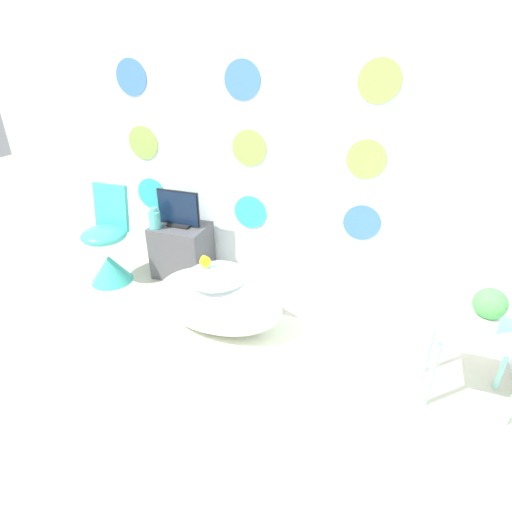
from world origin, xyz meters
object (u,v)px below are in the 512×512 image
(bathtub, at_px, (218,300))
(vase, at_px, (155,219))
(chair, at_px, (108,252))
(potted_plant_left, at_px, (488,309))
(tv, at_px, (178,210))

(bathtub, bearing_deg, vase, 148.11)
(bathtub, relative_size, chair, 1.13)
(chair, height_order, potted_plant_left, chair)
(tv, bearing_deg, chair, -149.02)
(bathtub, distance_m, vase, 1.00)
(bathtub, bearing_deg, chair, 166.01)
(bathtub, relative_size, tv, 2.45)
(vase, height_order, potted_plant_left, potted_plant_left)
(chair, distance_m, tv, 0.71)
(potted_plant_left, bearing_deg, vase, 165.64)
(chair, bearing_deg, bathtub, -13.99)
(vase, bearing_deg, tv, 34.24)
(tv, xyz_separation_m, potted_plant_left, (2.26, -0.74, 0.01))
(chair, height_order, tv, chair)
(chair, bearing_deg, vase, 29.40)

